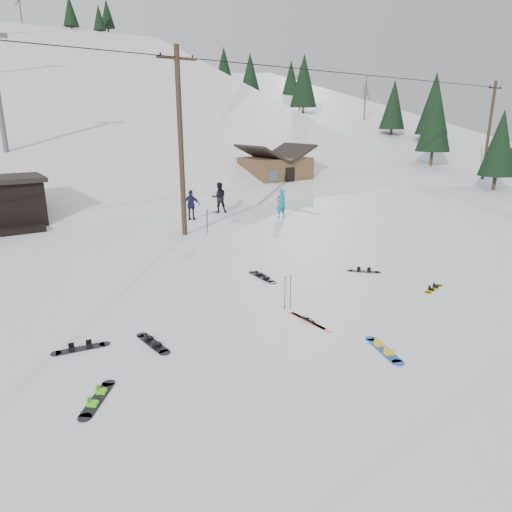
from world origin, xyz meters
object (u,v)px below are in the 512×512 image
hero_snowboard (384,350)px  hero_skis (308,320)px  utility_pole (181,141)px  cabin (275,172)px

hero_snowboard → hero_skis: 2.50m
hero_snowboard → hero_skis: bearing=28.8°
utility_pole → cabin: 16.71m
utility_pole → hero_snowboard: bearing=-94.5°
utility_pole → cabin: utility_pole is taller
hero_skis → utility_pole: bearing=79.9°
cabin → hero_skis: size_ratio=2.98×
cabin → hero_snowboard: 27.97m
utility_pole → hero_skis: 12.65m
utility_pole → cabin: size_ratio=1.67×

